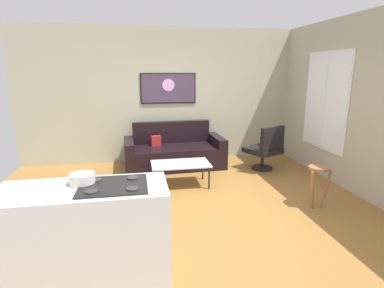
{
  "coord_description": "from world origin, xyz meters",
  "views": [
    {
      "loc": [
        -0.79,
        -4.1,
        1.93
      ],
      "look_at": [
        0.13,
        0.9,
        0.7
      ],
      "focal_mm": 28.48,
      "sensor_mm": 36.0,
      "label": 1
    }
  ],
  "objects_px": {
    "armchair": "(266,149)",
    "mixing_bowl": "(82,179)",
    "bar_stool": "(318,177)",
    "wall_painting": "(168,88)",
    "couch": "(174,153)",
    "coffee_table": "(181,165)"
  },
  "relations": [
    {
      "from": "coffee_table",
      "to": "armchair",
      "type": "height_order",
      "value": "armchair"
    },
    {
      "from": "armchair",
      "to": "bar_stool",
      "type": "distance_m",
      "value": 1.73
    },
    {
      "from": "mixing_bowl",
      "to": "wall_painting",
      "type": "distance_m",
      "value": 3.97
    },
    {
      "from": "armchair",
      "to": "bar_stool",
      "type": "bearing_deg",
      "value": -89.04
    },
    {
      "from": "coffee_table",
      "to": "mixing_bowl",
      "type": "bearing_deg",
      "value": -119.44
    },
    {
      "from": "coffee_table",
      "to": "armchair",
      "type": "distance_m",
      "value": 1.85
    },
    {
      "from": "mixing_bowl",
      "to": "coffee_table",
      "type": "bearing_deg",
      "value": 60.56
    },
    {
      "from": "wall_painting",
      "to": "mixing_bowl",
      "type": "bearing_deg",
      "value": -107.74
    },
    {
      "from": "armchair",
      "to": "mixing_bowl",
      "type": "distance_m",
      "value": 4.05
    },
    {
      "from": "couch",
      "to": "wall_painting",
      "type": "bearing_deg",
      "value": 94.81
    },
    {
      "from": "bar_stool",
      "to": "wall_painting",
      "type": "xyz_separation_m",
      "value": [
        -1.82,
        2.78,
        1.11
      ]
    },
    {
      "from": "couch",
      "to": "bar_stool",
      "type": "relative_size",
      "value": 3.33
    },
    {
      "from": "couch",
      "to": "bar_stool",
      "type": "bearing_deg",
      "value": -52.18
    },
    {
      "from": "couch",
      "to": "mixing_bowl",
      "type": "distance_m",
      "value": 3.54
    },
    {
      "from": "armchair",
      "to": "mixing_bowl",
      "type": "height_order",
      "value": "mixing_bowl"
    },
    {
      "from": "bar_stool",
      "to": "mixing_bowl",
      "type": "bearing_deg",
      "value": -162.37
    },
    {
      "from": "bar_stool",
      "to": "wall_painting",
      "type": "bearing_deg",
      "value": 123.16
    },
    {
      "from": "bar_stool",
      "to": "mixing_bowl",
      "type": "xyz_separation_m",
      "value": [
        -3.01,
        -0.96,
        0.52
      ]
    },
    {
      "from": "bar_stool",
      "to": "wall_painting",
      "type": "height_order",
      "value": "wall_painting"
    },
    {
      "from": "wall_painting",
      "to": "armchair",
      "type": "bearing_deg",
      "value": -30.51
    },
    {
      "from": "coffee_table",
      "to": "armchair",
      "type": "relative_size",
      "value": 1.1
    },
    {
      "from": "bar_stool",
      "to": "armchair",
      "type": "bearing_deg",
      "value": 90.96
    }
  ]
}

